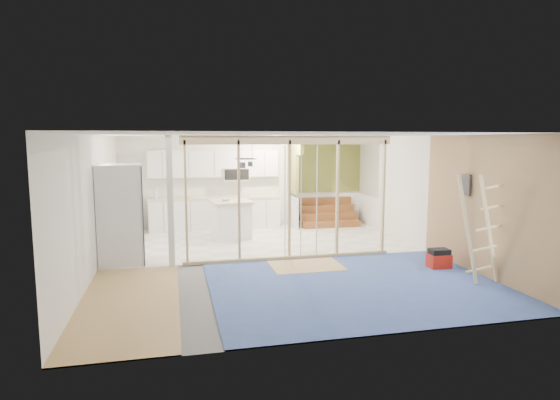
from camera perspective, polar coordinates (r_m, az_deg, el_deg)
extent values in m
cube|color=slate|center=(9.84, -0.58, -7.39)|extent=(7.00, 8.00, 0.01)
cube|color=silver|center=(9.52, -0.60, 7.92)|extent=(7.00, 8.00, 0.01)
cube|color=white|center=(13.51, -4.25, 2.21)|extent=(7.00, 0.01, 2.60)
cube|color=white|center=(5.80, 7.98, -4.70)|extent=(7.00, 0.01, 2.60)
cube|color=white|center=(9.48, -21.72, -0.47)|extent=(0.01, 8.00, 2.60)
cube|color=white|center=(10.89, 17.70, 0.65)|extent=(0.01, 8.00, 2.60)
cube|color=white|center=(11.75, -2.69, -4.92)|extent=(7.00, 4.00, 0.02)
cube|color=#445CA6|center=(8.29, 9.36, -10.26)|extent=(5.00, 4.00, 0.02)
cube|color=tan|center=(7.74, -17.89, -11.82)|extent=(1.50, 4.00, 0.02)
cube|color=tan|center=(9.40, 3.23, -8.01)|extent=(1.40, 1.00, 0.01)
cube|color=tan|center=(9.59, 1.17, 7.32)|extent=(4.40, 0.09, 0.18)
cube|color=tan|center=(9.90, 1.13, -7.01)|extent=(4.40, 0.09, 0.06)
cube|color=silver|center=(9.37, -13.23, -0.23)|extent=(0.12, 0.14, 2.60)
cube|color=tan|center=(9.38, -11.40, -0.18)|extent=(0.04, 0.09, 2.40)
cube|color=tan|center=(9.46, -5.03, 0.01)|extent=(0.04, 0.09, 2.40)
cube|color=tan|center=(9.66, 1.15, 0.19)|extent=(0.05, 0.09, 2.40)
cube|color=tan|center=(9.97, 7.01, 0.35)|extent=(0.04, 0.09, 2.40)
cube|color=tan|center=(10.37, 12.47, 0.51)|extent=(0.04, 0.09, 2.40)
cylinder|color=silver|center=(9.62, 0.61, -0.32)|extent=(0.02, 0.02, 2.35)
cylinder|color=silver|center=(9.85, 4.50, -0.16)|extent=(0.02, 0.02, 2.35)
cylinder|color=silver|center=(9.74, 2.57, -0.24)|extent=(0.02, 0.02, 2.35)
cube|color=white|center=(13.21, -7.88, -1.71)|extent=(3.60, 0.60, 0.88)
cube|color=beige|center=(13.14, -7.91, 0.29)|extent=(3.66, 0.64, 0.05)
cube|color=white|center=(12.13, -18.30, -2.83)|extent=(0.60, 1.60, 0.88)
cube|color=beige|center=(12.06, -18.38, -0.65)|extent=(0.64, 1.64, 0.05)
cube|color=white|center=(13.18, -8.03, 4.43)|extent=(3.60, 0.34, 0.75)
cube|color=silver|center=(13.23, -5.40, 3.18)|extent=(0.72, 0.38, 0.36)
cube|color=black|center=(13.04, -5.29, 3.12)|extent=(0.68, 0.02, 0.30)
cube|color=olive|center=(13.29, 1.59, 4.31)|extent=(0.10, 0.90, 1.60)
cube|color=white|center=(13.43, 1.57, -1.45)|extent=(0.10, 0.90, 0.90)
cube|color=olive|center=(12.60, 2.41, 6.64)|extent=(0.10, 0.50, 0.50)
cube|color=olive|center=(14.01, 5.52, 4.23)|extent=(2.20, 0.04, 1.60)
cube|color=white|center=(14.14, 5.46, -1.04)|extent=(2.20, 0.04, 0.90)
cube|color=brown|center=(13.46, 6.28, -2.98)|extent=(1.70, 0.26, 0.20)
cube|color=brown|center=(13.67, 5.93, -1.97)|extent=(1.70, 0.26, 0.20)
cube|color=brown|center=(13.88, 5.59, -0.99)|extent=(1.70, 0.26, 0.20)
cube|color=brown|center=(14.10, 5.27, -0.04)|extent=(1.70, 0.26, 0.20)
torus|color=black|center=(11.34, -4.16, 5.03)|extent=(0.52, 0.52, 0.02)
cylinder|color=black|center=(11.31, -4.93, 6.29)|extent=(0.01, 0.01, 0.50)
cylinder|color=black|center=(11.36, -3.42, 6.30)|extent=(0.01, 0.01, 0.50)
cylinder|color=#37373C|center=(11.23, -4.58, 4.24)|extent=(0.14, 0.14, 0.14)
cylinder|color=#37373C|center=(11.46, -3.64, 4.41)|extent=(0.12, 0.12, 0.12)
cube|color=#A58359|center=(9.23, 23.92, -0.78)|extent=(0.02, 4.00, 2.60)
cube|color=#37373C|center=(9.65, 21.66, 1.75)|extent=(0.04, 0.30, 0.40)
cylinder|color=#FFEABF|center=(12.77, 2.67, 7.50)|extent=(0.32, 0.32, 0.08)
cube|color=silver|center=(9.91, -18.90, -1.72)|extent=(0.95, 0.92, 2.02)
cube|color=#37373C|center=(9.88, -16.43, -1.65)|extent=(0.09, 0.81, 1.98)
cube|color=white|center=(11.99, -5.97, -2.56)|extent=(0.96, 0.96, 0.90)
cube|color=beige|center=(11.92, -6.00, -0.21)|extent=(1.08, 1.08, 0.05)
imported|color=silver|center=(11.92, -6.61, 0.06)|extent=(0.30, 0.30, 0.06)
imported|color=silver|center=(13.00, -14.94, 0.84)|extent=(0.16, 0.16, 0.31)
imported|color=white|center=(13.30, -1.01, 0.96)|extent=(0.10, 0.10, 0.19)
cube|color=#B11B10|center=(9.75, 18.80, -7.07)|extent=(0.42, 0.33, 0.29)
cube|color=black|center=(9.70, 18.85, -5.95)|extent=(0.38, 0.28, 0.10)
cube|color=beige|center=(8.64, 21.91, -3.45)|extent=(0.45, 0.12, 1.90)
cube|color=beige|center=(8.88, 24.13, -3.27)|extent=(0.45, 0.12, 1.90)
cube|color=beige|center=(8.94, 23.09, -7.79)|extent=(0.46, 0.13, 0.13)
cube|color=beige|center=(8.90, 23.61, -5.46)|extent=(0.46, 0.13, 0.13)
cube|color=beige|center=(8.87, 24.13, -3.11)|extent=(0.46, 0.13, 0.13)
cube|color=beige|center=(8.87, 24.64, -0.75)|extent=(0.46, 0.13, 0.13)
cube|color=beige|center=(8.87, 25.16, 1.60)|extent=(0.46, 0.13, 0.13)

